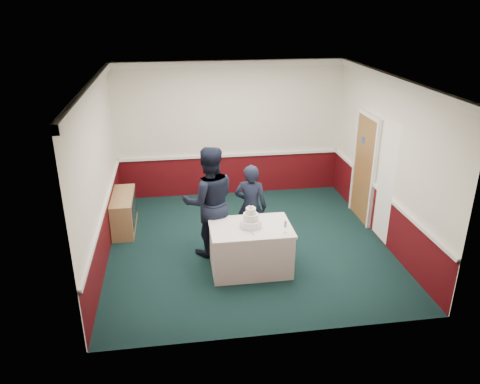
{
  "coord_description": "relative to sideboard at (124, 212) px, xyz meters",
  "views": [
    {
      "loc": [
        -1.25,
        -7.46,
        4.22
      ],
      "look_at": [
        -0.16,
        -0.1,
        1.1
      ],
      "focal_mm": 35.0,
      "sensor_mm": 36.0,
      "label": 1
    }
  ],
  "objects": [
    {
      "name": "cake_knife",
      "position": [
        2.15,
        -2.03,
        0.44
      ],
      "size": [
        0.08,
        0.21,
        0.0
      ],
      "primitive_type": "cube",
      "rotation": [
        0.0,
        0.0,
        0.31
      ],
      "color": "silver",
      "rests_on": "cake_table"
    },
    {
      "name": "cake_table",
      "position": [
        2.18,
        -1.83,
        0.05
      ],
      "size": [
        1.32,
        0.92,
        0.79
      ],
      "color": "white",
      "rests_on": "ground"
    },
    {
      "name": "sideboard",
      "position": [
        0.0,
        0.0,
        0.0
      ],
      "size": [
        0.41,
        1.2,
        0.7
      ],
      "color": "#9E7A4D",
      "rests_on": "ground"
    },
    {
      "name": "room_shell",
      "position": [
        2.36,
        -0.39,
        1.62
      ],
      "size": [
        5.0,
        5.0,
        3.0
      ],
      "color": "silver",
      "rests_on": "ground"
    },
    {
      "name": "ground",
      "position": [
        2.28,
        -1.0,
        -0.35
      ],
      "size": [
        5.0,
        5.0,
        0.0
      ],
      "primitive_type": "plane",
      "color": "black",
      "rests_on": "ground"
    },
    {
      "name": "wedding_cake",
      "position": [
        2.18,
        -1.83,
        0.55
      ],
      "size": [
        0.35,
        0.35,
        0.36
      ],
      "color": "white",
      "rests_on": "cake_table"
    },
    {
      "name": "champagne_flute",
      "position": [
        2.68,
        -2.11,
        0.58
      ],
      "size": [
        0.05,
        0.05,
        0.21
      ],
      "color": "silver",
      "rests_on": "cake_table"
    },
    {
      "name": "person_man",
      "position": [
        1.57,
        -1.17,
        0.63
      ],
      "size": [
        1.01,
        0.82,
        1.96
      ],
      "primitive_type": "imported",
      "rotation": [
        0.0,
        0.0,
        3.22
      ],
      "color": "black",
      "rests_on": "ground"
    },
    {
      "name": "person_woman",
      "position": [
        2.31,
        -1.06,
        0.44
      ],
      "size": [
        0.66,
        0.53,
        1.57
      ],
      "primitive_type": "imported",
      "rotation": [
        0.0,
        0.0,
        2.85
      ],
      "color": "black",
      "rests_on": "ground"
    }
  ]
}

